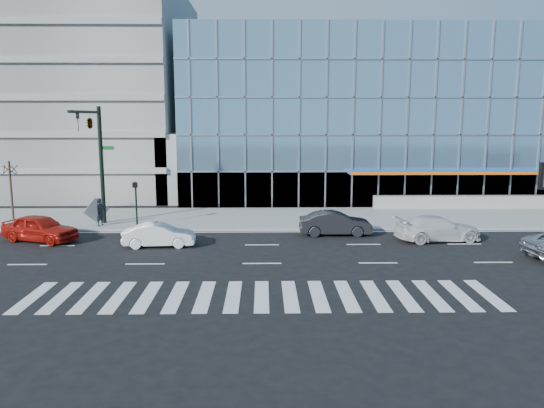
{
  "coord_description": "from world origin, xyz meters",
  "views": [
    {
      "loc": [
        0.08,
        -30.38,
        7.48
      ],
      "look_at": [
        0.63,
        3.0,
        1.94
      ],
      "focal_mm": 35.0,
      "sensor_mm": 36.0,
      "label": 1
    }
  ],
  "objects_px": {
    "traffic_signal": "(93,137)",
    "dark_sedan": "(335,223)",
    "street_tree_near": "(9,169)",
    "red_sedan": "(40,228)",
    "white_sedan": "(159,235)",
    "tilted_panel": "(96,211)",
    "white_suv": "(438,229)",
    "ped_signal_post": "(136,197)",
    "pedestrian": "(100,212)"
  },
  "relations": [
    {
      "from": "red_sedan",
      "to": "pedestrian",
      "type": "xyz_separation_m",
      "value": [
        2.47,
        3.86,
        0.28
      ]
    },
    {
      "from": "white_sedan",
      "to": "tilted_panel",
      "type": "bearing_deg",
      "value": 38.98
    },
    {
      "from": "traffic_signal",
      "to": "white_suv",
      "type": "height_order",
      "value": "traffic_signal"
    },
    {
      "from": "white_suv",
      "to": "tilted_panel",
      "type": "bearing_deg",
      "value": 70.15
    },
    {
      "from": "traffic_signal",
      "to": "red_sedan",
      "type": "bearing_deg",
      "value": -125.47
    },
    {
      "from": "pedestrian",
      "to": "street_tree_near",
      "type": "bearing_deg",
      "value": 95.2
    },
    {
      "from": "tilted_panel",
      "to": "street_tree_near",
      "type": "bearing_deg",
      "value": 129.73
    },
    {
      "from": "traffic_signal",
      "to": "dark_sedan",
      "type": "height_order",
      "value": "traffic_signal"
    },
    {
      "from": "white_sedan",
      "to": "dark_sedan",
      "type": "distance_m",
      "value": 11.01
    },
    {
      "from": "traffic_signal",
      "to": "white_sedan",
      "type": "relative_size",
      "value": 1.94
    },
    {
      "from": "traffic_signal",
      "to": "white_sedan",
      "type": "xyz_separation_m",
      "value": [
        5.02,
        -4.83,
        -5.49
      ]
    },
    {
      "from": "traffic_signal",
      "to": "red_sedan",
      "type": "relative_size",
      "value": 1.68
    },
    {
      "from": "ped_signal_post",
      "to": "dark_sedan",
      "type": "relative_size",
      "value": 0.66
    },
    {
      "from": "red_sedan",
      "to": "dark_sedan",
      "type": "bearing_deg",
      "value": -64.66
    },
    {
      "from": "white_suv",
      "to": "tilted_panel",
      "type": "height_order",
      "value": "tilted_panel"
    },
    {
      "from": "traffic_signal",
      "to": "tilted_panel",
      "type": "xyz_separation_m",
      "value": [
        -0.43,
        1.16,
        -5.1
      ]
    },
    {
      "from": "dark_sedan",
      "to": "pedestrian",
      "type": "height_order",
      "value": "pedestrian"
    },
    {
      "from": "street_tree_near",
      "to": "white_sedan",
      "type": "xyz_separation_m",
      "value": [
        12.02,
        -7.76,
        -3.1
      ]
    },
    {
      "from": "street_tree_near",
      "to": "white_sedan",
      "type": "bearing_deg",
      "value": -32.84
    },
    {
      "from": "red_sedan",
      "to": "tilted_panel",
      "type": "bearing_deg",
      "value": -2.78
    },
    {
      "from": "tilted_panel",
      "to": "white_sedan",
      "type": "bearing_deg",
      "value": -82.86
    },
    {
      "from": "white_suv",
      "to": "pedestrian",
      "type": "bearing_deg",
      "value": 71.7
    },
    {
      "from": "tilted_panel",
      "to": "red_sedan",
      "type": "bearing_deg",
      "value": -148.8
    },
    {
      "from": "white_sedan",
      "to": "ped_signal_post",
      "type": "bearing_deg",
      "value": 22.53
    },
    {
      "from": "ped_signal_post",
      "to": "tilted_panel",
      "type": "height_order",
      "value": "ped_signal_post"
    },
    {
      "from": "dark_sedan",
      "to": "red_sedan",
      "type": "height_order",
      "value": "red_sedan"
    },
    {
      "from": "ped_signal_post",
      "to": "red_sedan",
      "type": "distance_m",
      "value": 6.36
    },
    {
      "from": "white_suv",
      "to": "red_sedan",
      "type": "distance_m",
      "value": 24.1
    },
    {
      "from": "street_tree_near",
      "to": "red_sedan",
      "type": "xyz_separation_m",
      "value": [
        4.57,
        -6.34,
        -2.97
      ]
    },
    {
      "from": "white_suv",
      "to": "dark_sedan",
      "type": "bearing_deg",
      "value": 66.88
    },
    {
      "from": "white_suv",
      "to": "white_sedan",
      "type": "xyz_separation_m",
      "value": [
        -16.64,
        -1.17,
        -0.07
      ]
    },
    {
      "from": "dark_sedan",
      "to": "tilted_panel",
      "type": "xyz_separation_m",
      "value": [
        -16.09,
        3.15,
        0.31
      ]
    },
    {
      "from": "street_tree_near",
      "to": "tilted_panel",
      "type": "bearing_deg",
      "value": -15.1
    },
    {
      "from": "white_suv",
      "to": "pedestrian",
      "type": "height_order",
      "value": "pedestrian"
    },
    {
      "from": "white_suv",
      "to": "tilted_panel",
      "type": "distance_m",
      "value": 22.62
    },
    {
      "from": "white_sedan",
      "to": "street_tree_near",
      "type": "bearing_deg",
      "value": 53.82
    },
    {
      "from": "traffic_signal",
      "to": "dark_sedan",
      "type": "xyz_separation_m",
      "value": [
        15.66,
        -1.99,
        -5.41
      ]
    },
    {
      "from": "pedestrian",
      "to": "white_suv",
      "type": "bearing_deg",
      "value": -76.14
    },
    {
      "from": "traffic_signal",
      "to": "dark_sedan",
      "type": "relative_size",
      "value": 1.75
    },
    {
      "from": "traffic_signal",
      "to": "pedestrian",
      "type": "xyz_separation_m",
      "value": [
        0.04,
        0.45,
        -5.07
      ]
    },
    {
      "from": "white_sedan",
      "to": "pedestrian",
      "type": "bearing_deg",
      "value": 40.02
    },
    {
      "from": "white_sedan",
      "to": "pedestrian",
      "type": "height_order",
      "value": "pedestrian"
    },
    {
      "from": "white_suv",
      "to": "dark_sedan",
      "type": "height_order",
      "value": "dark_sedan"
    },
    {
      "from": "traffic_signal",
      "to": "white_sedan",
      "type": "distance_m",
      "value": 8.87
    },
    {
      "from": "white_suv",
      "to": "tilted_panel",
      "type": "relative_size",
      "value": 3.99
    },
    {
      "from": "red_sedan",
      "to": "white_sedan",
      "type": "bearing_deg",
      "value": -79.92
    },
    {
      "from": "street_tree_near",
      "to": "pedestrian",
      "type": "height_order",
      "value": "street_tree_near"
    },
    {
      "from": "tilted_panel",
      "to": "white_suv",
      "type": "bearing_deg",
      "value": -47.49
    },
    {
      "from": "red_sedan",
      "to": "ped_signal_post",
      "type": "bearing_deg",
      "value": -31.62
    },
    {
      "from": "white_sedan",
      "to": "dark_sedan",
      "type": "bearing_deg",
      "value": -78.4
    }
  ]
}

